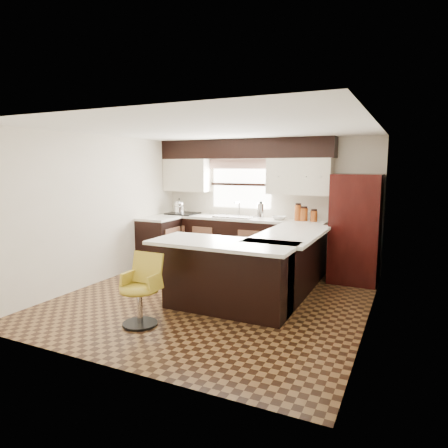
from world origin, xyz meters
The scene contains 30 objects.
floor centered at (0.00, 0.00, 0.00)m, with size 4.40×4.40×0.00m, color #49301A.
ceiling centered at (0.00, 0.00, 2.40)m, with size 4.40×4.40×0.00m, color silver.
wall_back centered at (0.00, 2.20, 1.20)m, with size 4.40×4.40×0.00m, color beige.
wall_front centered at (0.00, -2.20, 1.20)m, with size 4.40×4.40×0.00m, color beige.
wall_left centered at (-2.10, 0.00, 1.20)m, with size 4.40×4.40×0.00m, color beige.
wall_right centered at (2.10, 0.00, 1.20)m, with size 4.40×4.40×0.00m, color beige.
base_cab_back centered at (-0.45, 1.90, 0.45)m, with size 3.30×0.60×0.90m, color black.
base_cab_left centered at (-1.80, 1.25, 0.45)m, with size 0.60×0.70×0.90m, color black.
counter_back centered at (-0.45, 1.90, 0.92)m, with size 3.30×0.60×0.04m, color silver.
counter_left centered at (-1.80, 1.25, 0.92)m, with size 0.60×0.70×0.04m, color silver.
soffit centered at (-0.40, 2.03, 2.22)m, with size 3.40×0.35×0.36m, color black.
upper_cab_left centered at (-1.62, 2.03, 1.72)m, with size 0.94×0.35×0.64m, color beige.
upper_cab_right centered at (0.68, 2.03, 1.72)m, with size 1.14×0.35×0.64m, color beige.
window_pane centered at (-0.50, 2.18, 1.55)m, with size 1.20×0.02×0.90m, color white.
valance centered at (-0.50, 2.14, 1.94)m, with size 1.30×0.06×0.18m, color #D19B93.
sink centered at (-0.50, 1.88, 0.96)m, with size 0.75×0.45×0.03m, color #B2B2B7.
dishwasher centered at (0.55, 1.61, 0.43)m, with size 0.58×0.03×0.78m, color black.
cooktop centered at (-1.65, 1.88, 0.96)m, with size 0.58×0.50×0.03m, color black.
peninsula_long centered at (0.90, 0.62, 0.45)m, with size 0.60×1.95×0.90m, color black.
peninsula_return centered at (0.38, -0.35, 0.45)m, with size 1.65×0.60×0.90m, color black.
counter_pen_long centered at (0.95, 0.62, 0.92)m, with size 0.84×1.95×0.04m, color silver.
counter_pen_return centered at (0.35, -0.44, 0.92)m, with size 1.89×0.84×0.04m, color silver.
refrigerator centered at (1.70, 1.80, 0.89)m, with size 0.76×0.73×1.78m, color black.
bar_chair centered at (-0.37, -1.25, 0.43)m, with size 0.46×0.46×0.86m, color gold, non-canonical shape.
kettle centered at (-1.73, 1.88, 1.11)m, with size 0.21×0.21×0.29m, color silver, non-canonical shape.
percolator centered at (0.01, 1.90, 1.09)m, with size 0.13×0.13×0.28m, color silver.
mixing_bowl centered at (0.36, 1.90, 0.98)m, with size 0.26×0.26×0.06m, color white.
canister_large centered at (0.70, 1.92, 1.08)m, with size 0.12×0.12×0.28m, color brown.
canister_med centered at (0.80, 1.92, 1.06)m, with size 0.14×0.14×0.23m, color brown.
canister_small centered at (0.98, 1.92, 1.04)m, with size 0.12×0.12×0.19m, color brown.
Camera 1 is at (2.53, -4.96, 1.90)m, focal length 32.00 mm.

